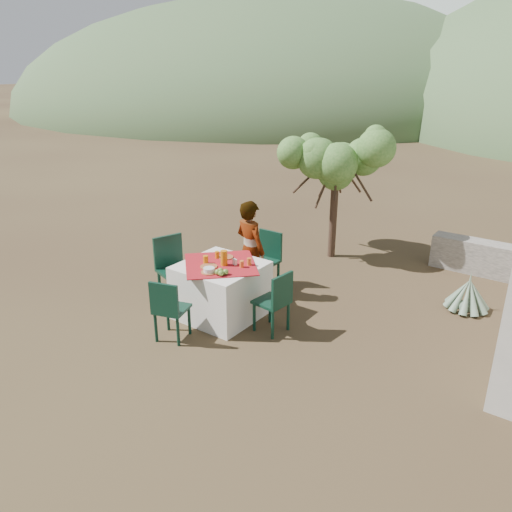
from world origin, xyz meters
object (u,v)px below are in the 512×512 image
at_px(chair_left, 173,266).
at_px(person, 250,250).
at_px(chair_far, 266,257).
at_px(juice_pitcher, 224,258).
at_px(shrub_tree, 341,167).
at_px(agave, 468,295).
at_px(table, 221,290).
at_px(chair_near, 169,308).
at_px(chair_right, 276,300).

height_order(chair_left, person, person).
distance_m(chair_far, juice_pitcher, 1.21).
bearing_deg(shrub_tree, agave, -18.15).
bearing_deg(juice_pitcher, table, 176.92).
bearing_deg(table, chair_near, -94.96).
bearing_deg(chair_right, chair_left, -81.23).
xyz_separation_m(chair_left, chair_right, (1.75, 0.07, -0.07)).
distance_m(table, chair_near, 0.91).
bearing_deg(chair_far, chair_near, -90.78).
xyz_separation_m(chair_left, shrub_tree, (1.10, 3.00, 1.08)).
bearing_deg(chair_near, juice_pitcher, -115.94).
bearing_deg(agave, chair_near, -132.28).
xyz_separation_m(chair_near, chair_left, (-0.80, 0.87, 0.08)).
height_order(shrub_tree, juice_pitcher, shrub_tree).
bearing_deg(agave, chair_far, -159.68).
xyz_separation_m(chair_left, juice_pitcher, (0.95, 0.03, 0.33)).
relative_size(table, juice_pitcher, 6.37).
relative_size(chair_near, agave, 1.25).
xyz_separation_m(chair_right, person, (-0.91, 0.68, 0.27)).
xyz_separation_m(chair_far, chair_near, (-0.04, -2.05, -0.03)).
relative_size(person, juice_pitcher, 7.19).
bearing_deg(table, agave, 38.54).
distance_m(chair_left, person, 1.15).
xyz_separation_m(chair_near, chair_right, (0.95, 0.95, 0.01)).
height_order(table, shrub_tree, shrub_tree).
relative_size(chair_near, person, 0.56).
height_order(chair_far, agave, chair_far).
xyz_separation_m(table, person, (-0.04, 0.72, 0.35)).
height_order(person, shrub_tree, shrub_tree).
height_order(table, person, person).
bearing_deg(shrub_tree, chair_near, -94.53).
distance_m(table, shrub_tree, 3.22).
xyz_separation_m(table, juice_pitcher, (0.07, -0.00, 0.48)).
xyz_separation_m(chair_far, chair_right, (0.91, -1.10, -0.03)).
distance_m(agave, juice_pitcher, 3.47).
height_order(chair_left, chair_right, chair_left).
bearing_deg(chair_far, chair_right, -50.08).
bearing_deg(person, agave, -139.72).
distance_m(chair_far, chair_near, 2.05).
bearing_deg(chair_right, chair_near, -38.75).
bearing_deg(shrub_tree, person, -96.72).
height_order(table, agave, table).
height_order(chair_left, shrub_tree, shrub_tree).
bearing_deg(juice_pitcher, chair_far, 95.44).
distance_m(chair_near, person, 1.65).
bearing_deg(table, shrub_tree, 85.60).
relative_size(chair_right, person, 0.57).
xyz_separation_m(chair_right, agave, (1.84, 2.12, -0.24)).
xyz_separation_m(table, chair_right, (0.87, 0.04, 0.08)).
xyz_separation_m(chair_far, shrub_tree, (0.27, 1.83, 1.13)).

